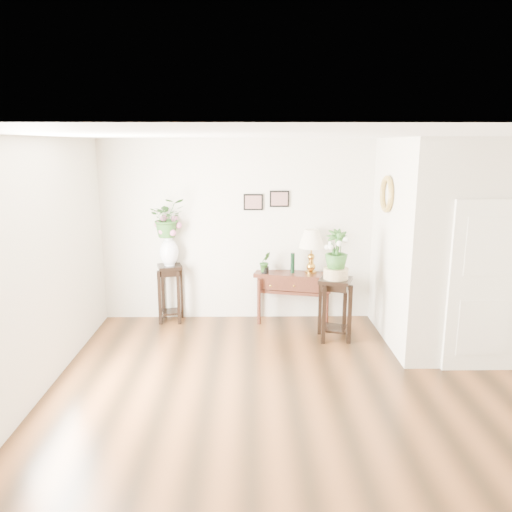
{
  "coord_description": "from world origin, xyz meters",
  "views": [
    {
      "loc": [
        -0.72,
        -4.88,
        2.71
      ],
      "look_at": [
        -0.63,
        1.3,
        1.33
      ],
      "focal_mm": 35.0,
      "sensor_mm": 36.0,
      "label": 1
    }
  ],
  "objects_px": {
    "table_lamp": "(311,251)",
    "plant_stand_a": "(171,293)",
    "console_table": "(292,297)",
    "plant_stand_b": "(335,309)"
  },
  "relations": [
    {
      "from": "table_lamp",
      "to": "plant_stand_a",
      "type": "height_order",
      "value": "table_lamp"
    },
    {
      "from": "console_table",
      "to": "table_lamp",
      "type": "xyz_separation_m",
      "value": [
        0.28,
        0.0,
        0.74
      ]
    },
    {
      "from": "table_lamp",
      "to": "plant_stand_a",
      "type": "xyz_separation_m",
      "value": [
        -2.17,
        0.03,
        -0.68
      ]
    },
    {
      "from": "plant_stand_b",
      "to": "console_table",
      "type": "bearing_deg",
      "value": 125.51
    },
    {
      "from": "console_table",
      "to": "table_lamp",
      "type": "height_order",
      "value": "table_lamp"
    },
    {
      "from": "console_table",
      "to": "plant_stand_b",
      "type": "xyz_separation_m",
      "value": [
        0.53,
        -0.74,
        0.06
      ]
    },
    {
      "from": "console_table",
      "to": "plant_stand_a",
      "type": "distance_m",
      "value": 1.9
    },
    {
      "from": "table_lamp",
      "to": "console_table",
      "type": "bearing_deg",
      "value": 180.0
    },
    {
      "from": "table_lamp",
      "to": "plant_stand_b",
      "type": "height_order",
      "value": "table_lamp"
    },
    {
      "from": "plant_stand_a",
      "to": "plant_stand_b",
      "type": "distance_m",
      "value": 2.55
    }
  ]
}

